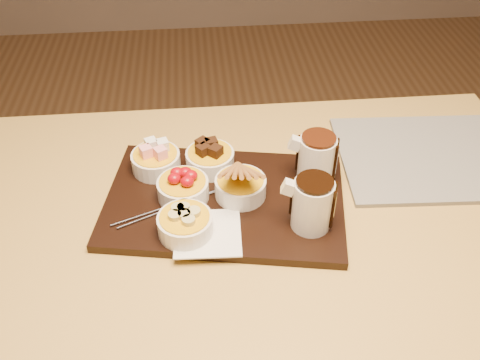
{
  "coord_description": "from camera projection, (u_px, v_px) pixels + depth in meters",
  "views": [
    {
      "loc": [
        -0.11,
        -0.72,
        1.47
      ],
      "look_at": [
        -0.04,
        0.05,
        0.81
      ],
      "focal_mm": 40.0,
      "sensor_mm": 36.0,
      "label": 1
    }
  ],
  "objects": [
    {
      "name": "dining_table",
      "position": [
        260.0,
        253.0,
        1.09
      ],
      "size": [
        1.2,
        0.8,
        0.75
      ],
      "color": "gold",
      "rests_on": "ground"
    },
    {
      "name": "fondue_skewers",
      "position": [
        176.0,
        204.0,
        1.02
      ],
      "size": [
        0.12,
        0.25,
        0.01
      ],
      "primitive_type": null,
      "rotation": [
        0.0,
        0.0,
        -1.19
      ],
      "color": "silver",
      "rests_on": "serving_board"
    },
    {
      "name": "bowl_cake",
      "position": [
        210.0,
        160.0,
        1.1
      ],
      "size": [
        0.1,
        0.1,
        0.04
      ],
      "primitive_type": "cylinder",
      "color": "silver",
      "rests_on": "serving_board"
    },
    {
      "name": "bowl_biscotti",
      "position": [
        240.0,
        187.0,
        1.04
      ],
      "size": [
        0.1,
        0.1,
        0.04
      ],
      "primitive_type": "cylinder",
      "color": "silver",
      "rests_on": "serving_board"
    },
    {
      "name": "bowl_marshmallows",
      "position": [
        156.0,
        162.0,
        1.1
      ],
      "size": [
        0.1,
        0.1,
        0.04
      ],
      "primitive_type": "cylinder",
      "color": "silver",
      "rests_on": "serving_board"
    },
    {
      "name": "napkin",
      "position": [
        208.0,
        233.0,
        0.97
      ],
      "size": [
        0.12,
        0.12,
        0.0
      ],
      "primitive_type": "cube",
      "rotation": [
        0.0,
        0.0,
        -0.04
      ],
      "color": "white",
      "rests_on": "serving_board"
    },
    {
      "name": "bowl_bananas",
      "position": [
        185.0,
        225.0,
        0.96
      ],
      "size": [
        0.1,
        0.1,
        0.04
      ],
      "primitive_type": "cylinder",
      "color": "silver",
      "rests_on": "serving_board"
    },
    {
      "name": "pitcher_milk_chocolate",
      "position": [
        316.0,
        160.0,
        1.05
      ],
      "size": [
        0.08,
        0.08,
        0.1
      ],
      "primitive_type": "cylinder",
      "rotation": [
        0.0,
        0.0,
        -0.18
      ],
      "color": "silver",
      "rests_on": "serving_board"
    },
    {
      "name": "bowl_strawberries",
      "position": [
        183.0,
        189.0,
        1.03
      ],
      "size": [
        0.1,
        0.1,
        0.04
      ],
      "primitive_type": "cylinder",
      "color": "silver",
      "rests_on": "serving_board"
    },
    {
      "name": "pitcher_dark_chocolate",
      "position": [
        312.0,
        205.0,
        0.95
      ],
      "size": [
        0.08,
        0.08,
        0.1
      ],
      "primitive_type": "cylinder",
      "rotation": [
        0.0,
        0.0,
        -0.18
      ],
      "color": "silver",
      "rests_on": "serving_board"
    },
    {
      "name": "serving_board",
      "position": [
        225.0,
        201.0,
        1.05
      ],
      "size": [
        0.51,
        0.38,
        0.02
      ],
      "primitive_type": "cube",
      "rotation": [
        0.0,
        0.0,
        -0.18
      ],
      "color": "black",
      "rests_on": "dining_table"
    },
    {
      "name": "newspaper",
      "position": [
        427.0,
        157.0,
        1.16
      ],
      "size": [
        0.39,
        0.32,
        0.01
      ],
      "primitive_type": "cube",
      "rotation": [
        0.0,
        0.0,
        -0.05
      ],
      "color": "beige",
      "rests_on": "dining_table"
    }
  ]
}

